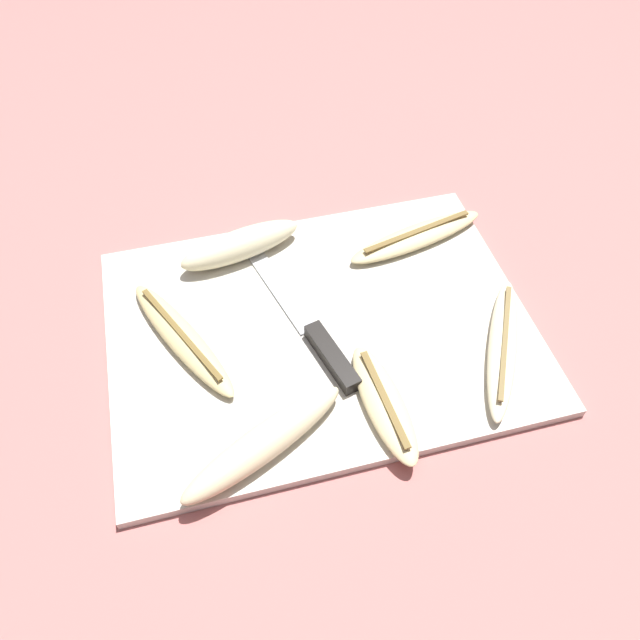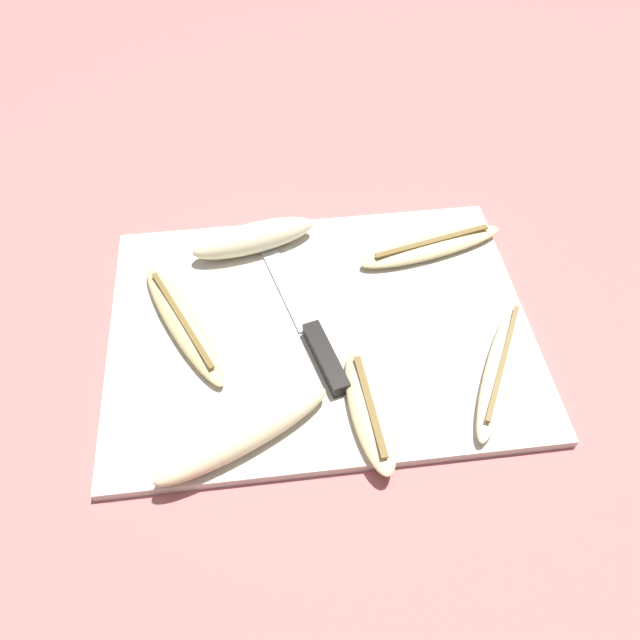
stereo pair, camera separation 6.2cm
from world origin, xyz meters
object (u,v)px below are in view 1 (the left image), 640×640
object	(u,v)px
banana_spotted_left	(182,338)
banana_ripe_center	(384,403)
banana_pale_long	(240,245)
banana_bright_far	(503,346)
banana_mellow_near	(416,236)
banana_cream_curved	(264,442)
knife	(318,342)

from	to	relation	value
banana_spotted_left	banana_ripe_center	bearing A→B (deg)	-35.49
banana_pale_long	banana_ripe_center	bearing A→B (deg)	-67.93
banana_spotted_left	banana_ripe_center	xyz separation A→B (m)	(0.20, -0.14, 0.00)
banana_pale_long	banana_ripe_center	world-z (taller)	banana_pale_long
banana_ripe_center	banana_bright_far	xyz separation A→B (m)	(0.16, 0.04, 0.00)
banana_mellow_near	banana_ripe_center	bearing A→B (deg)	-117.67
banana_spotted_left	banana_bright_far	xyz separation A→B (m)	(0.36, -0.11, 0.00)
banana_pale_long	banana_spotted_left	world-z (taller)	banana_pale_long
banana_mellow_near	banana_bright_far	size ratio (longest dim) A/B	1.04
banana_spotted_left	banana_mellow_near	xyz separation A→B (m)	(0.32, 0.09, -0.00)
banana_bright_far	banana_cream_curved	size ratio (longest dim) A/B	1.00
banana_bright_far	banana_cream_curved	world-z (taller)	banana_cream_curved
banana_spotted_left	banana_cream_curved	size ratio (longest dim) A/B	1.04
banana_cream_curved	banana_pale_long	bearing A→B (deg)	84.81
banana_spotted_left	banana_bright_far	size ratio (longest dim) A/B	1.04
banana_pale_long	banana_spotted_left	bearing A→B (deg)	-126.38
banana_pale_long	banana_bright_far	xyz separation A→B (m)	(0.26, -0.23, -0.01)
banana_ripe_center	banana_mellow_near	bearing A→B (deg)	62.33
knife	banana_spotted_left	xyz separation A→B (m)	(-0.15, 0.04, 0.00)
knife	banana_pale_long	world-z (taller)	banana_pale_long
banana_pale_long	banana_ripe_center	distance (m)	0.29
banana_mellow_near	banana_ripe_center	world-z (taller)	same
banana_bright_far	banana_spotted_left	bearing A→B (deg)	163.41
knife	banana_spotted_left	world-z (taller)	banana_spotted_left
banana_cream_curved	banana_bright_far	bearing A→B (deg)	10.64
banana_spotted_left	banana_ripe_center	world-z (taller)	same
banana_spotted_left	banana_mellow_near	world-z (taller)	same
banana_spotted_left	banana_mellow_near	bearing A→B (deg)	15.80
banana_spotted_left	banana_bright_far	distance (m)	0.37
banana_mellow_near	knife	bearing A→B (deg)	-141.39
knife	banana_bright_far	size ratio (longest dim) A/B	1.22
banana_cream_curved	banana_mellow_near	bearing A→B (deg)	44.41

